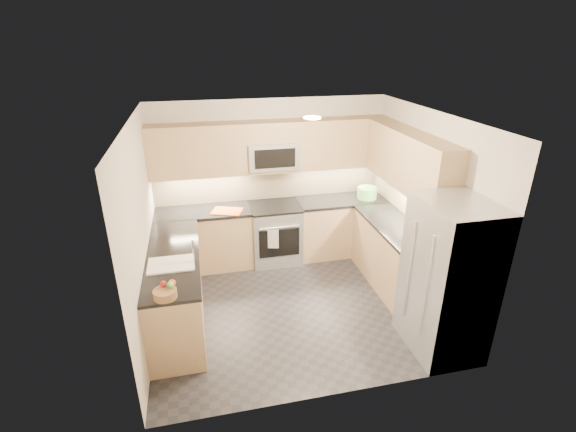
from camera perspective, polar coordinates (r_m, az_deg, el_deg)
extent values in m
cube|color=#222327|center=(5.77, 0.79, -11.91)|extent=(3.60, 3.20, 0.00)
cube|color=beige|center=(4.78, 0.95, 13.33)|extent=(3.60, 3.20, 0.02)
cube|color=beige|center=(6.61, -2.41, 5.02)|extent=(3.60, 0.02, 2.50)
cube|color=beige|center=(3.80, 6.62, -10.11)|extent=(3.60, 0.02, 2.50)
cube|color=beige|center=(5.07, -19.33, -2.30)|extent=(0.02, 3.20, 2.50)
cube|color=beige|center=(5.81, 18.39, 1.13)|extent=(0.02, 3.20, 2.50)
cube|color=tan|center=(6.54, -11.24, -3.23)|extent=(1.42, 0.60, 0.90)
cube|color=tan|center=(6.91, 7.10, -1.46)|extent=(1.42, 0.60, 0.90)
cube|color=tan|center=(6.12, 14.32, -5.50)|extent=(0.60, 1.70, 0.90)
cube|color=tan|center=(5.42, -15.02, -9.67)|extent=(0.60, 2.00, 0.90)
cube|color=black|center=(6.35, -11.57, 0.56)|extent=(1.42, 0.63, 0.04)
cube|color=black|center=(6.72, 7.29, 2.18)|extent=(1.42, 0.63, 0.04)
cube|color=black|center=(5.92, 14.77, -1.51)|extent=(0.63, 1.70, 0.04)
cube|color=black|center=(5.19, -15.56, -5.31)|extent=(0.63, 2.00, 0.04)
cube|color=tan|center=(6.28, -2.20, 9.50)|extent=(3.60, 0.35, 0.75)
cube|color=tan|center=(5.77, 16.25, 7.30)|extent=(0.35, 1.95, 0.75)
cube|color=tan|center=(6.62, -2.39, 4.55)|extent=(3.60, 0.01, 0.51)
cube|color=tan|center=(6.19, 16.23, 2.21)|extent=(0.01, 2.30, 0.51)
cube|color=#A3A7AB|center=(6.61, -1.78, -2.40)|extent=(0.76, 0.65, 0.91)
cube|color=black|center=(6.43, -1.83, 1.29)|extent=(0.76, 0.65, 0.03)
cube|color=black|center=(6.33, -1.20, -3.72)|extent=(0.62, 0.02, 0.45)
cylinder|color=#B2B5BA|center=(6.19, -1.18, -1.58)|extent=(0.60, 0.02, 0.02)
cube|color=#9EA0A6|center=(6.29, -2.14, 8.34)|extent=(0.76, 0.40, 0.40)
cube|color=black|center=(6.10, -1.77, 7.85)|extent=(0.60, 0.01, 0.28)
cube|color=#ACB0B4|center=(4.92, 20.98, -8.00)|extent=(0.70, 0.90, 1.80)
cylinder|color=#B2B5BA|center=(4.59, 18.35, -9.31)|extent=(0.02, 0.02, 1.20)
cylinder|color=#B2B5BA|center=(4.85, 16.24, -7.13)|extent=(0.02, 0.02, 1.20)
cube|color=white|center=(4.99, -15.59, -7.07)|extent=(0.52, 0.38, 0.16)
cylinder|color=silver|center=(4.88, -12.79, -4.79)|extent=(0.03, 0.03, 0.28)
cylinder|color=#61B44D|center=(6.78, 10.76, 3.13)|extent=(0.40, 0.40, 0.18)
cube|color=#E35A15|center=(6.24, -8.33, 0.67)|extent=(0.51, 0.43, 0.01)
cylinder|color=olive|center=(4.39, -16.46, -10.17)|extent=(0.29, 0.29, 0.08)
sphere|color=#A3121F|center=(4.41, -16.71, -8.85)|extent=(0.06, 0.06, 0.06)
sphere|color=#57B94F|center=(4.37, -15.79, -9.08)|extent=(0.07, 0.07, 0.07)
cube|color=silver|center=(6.23, -2.04, -3.16)|extent=(0.16, 0.06, 0.30)
sphere|color=#E14319|center=(4.40, -15.56, -8.82)|extent=(0.07, 0.07, 0.07)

